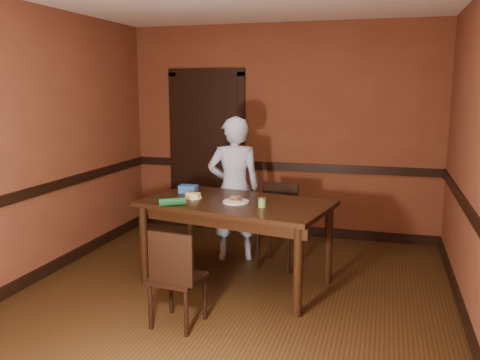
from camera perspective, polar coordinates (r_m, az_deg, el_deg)
The scene contains 20 objects.
floor at distance 4.74m, azimuth -1.21°, elevation -13.33°, with size 4.00×4.50×0.01m, color black.
wall_back at distance 6.55m, azimuth 4.64°, elevation 5.46°, with size 4.00×0.02×2.70m, color brown.
wall_front at distance 2.36m, azimuth -17.83°, elevation -3.72°, with size 4.00×0.02×2.70m, color brown.
wall_left at distance 5.32m, azimuth -22.33°, elevation 3.60°, with size 0.02×4.50×2.70m, color brown.
dado_back at distance 6.59m, azimuth 4.56°, elevation 1.54°, with size 4.00×0.03×0.10m, color black.
dado_left at distance 5.38m, azimuth -21.87°, elevation -1.16°, with size 0.03×4.50×0.10m, color black.
dado_right at distance 4.32m, azimuth 24.85°, elevation -4.07°, with size 0.03×4.50×0.10m, color black.
baseboard_back at distance 6.77m, azimuth 4.45°, elevation -5.50°, with size 4.00×0.03×0.12m, color black.
baseboard_left at distance 5.60m, azimuth -21.29°, elevation -9.62°, with size 0.03×4.50×0.12m, color black.
baseboard_right at distance 4.59m, azimuth 24.03°, elevation -14.30°, with size 0.03×4.50×0.12m, color black.
door at distance 6.81m, azimuth -3.74°, elevation 3.47°, with size 1.05×0.07×2.20m.
dining_table at distance 4.99m, azimuth -0.43°, elevation -7.05°, with size 1.76×0.99×0.83m, color black.
chair_far at distance 5.47m, azimuth 4.42°, elevation -5.23°, with size 0.41×0.41×0.88m, color black, non-canonical shape.
chair_near at distance 4.18m, azimuth -7.02°, elevation -10.67°, with size 0.38×0.38×0.82m, color black, non-canonical shape.
person at distance 5.60m, azimuth -0.65°, elevation -1.02°, with size 0.58×0.38×1.60m, color #A3B5D6.
sandwich_plate at distance 4.82m, azimuth -0.48°, elevation -2.35°, with size 0.25×0.25×0.06m.
sauce_jar at distance 4.63m, azimuth 2.49°, elevation -2.54°, with size 0.08×0.08×0.09m.
cheese_saucer at distance 5.04m, azimuth -5.28°, elevation -1.80°, with size 0.17×0.17×0.05m.
food_tub at distance 5.30m, azimuth -5.84°, elevation -1.00°, with size 0.19×0.13×0.08m.
wrapped_veg at distance 4.74m, azimuth -7.62°, elevation -2.44°, with size 0.07×0.07×0.25m, color #154A22.
Camera 1 is at (1.30, -4.14, 1.90)m, focal length 38.00 mm.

